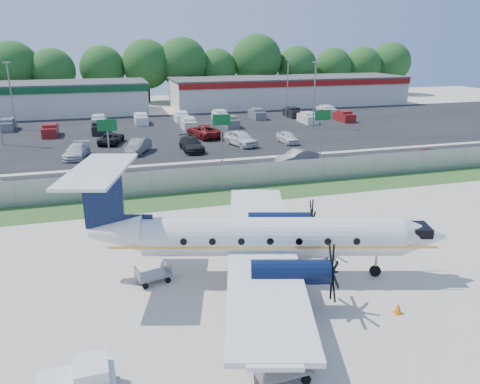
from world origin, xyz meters
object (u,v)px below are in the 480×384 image
object	(u,v)px
pushback_tug	(81,383)
baggage_cart_far	(282,367)
baggage_cart_near	(153,275)
aircraft	(264,237)

from	to	relation	value
pushback_tug	baggage_cart_far	world-z (taller)	pushback_tug
baggage_cart_near	baggage_cart_far	world-z (taller)	baggage_cart_far
baggage_cart_far	aircraft	bearing A→B (deg)	75.98
pushback_tug	baggage_cart_far	bearing A→B (deg)	-7.92
pushback_tug	baggage_cart_near	distance (m)	8.31
baggage_cart_near	baggage_cart_far	bearing A→B (deg)	-66.72
pushback_tug	baggage_cart_far	size ratio (longest dim) A/B	1.24
aircraft	baggage_cart_near	world-z (taller)	aircraft
pushback_tug	baggage_cart_near	size ratio (longest dim) A/B	1.38
aircraft	baggage_cart_far	distance (m)	8.04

